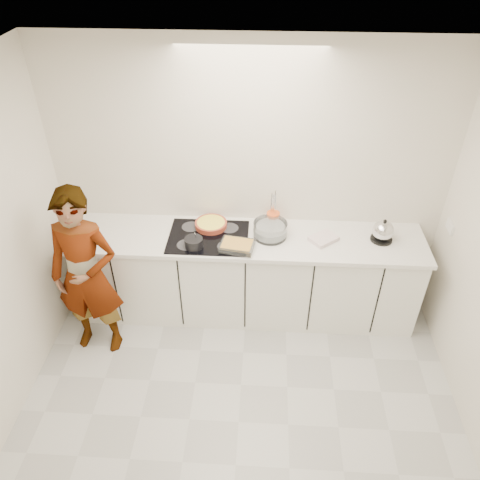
# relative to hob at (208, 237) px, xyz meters

# --- Properties ---
(floor) EXTENTS (3.60, 3.20, 0.00)m
(floor) POSITION_rel_hob_xyz_m (0.35, -1.26, -0.92)
(floor) COLOR beige
(floor) RESTS_ON ground
(ceiling) EXTENTS (3.60, 3.20, 0.00)m
(ceiling) POSITION_rel_hob_xyz_m (0.35, -1.26, 1.68)
(ceiling) COLOR white
(ceiling) RESTS_ON wall_back
(wall_back) EXTENTS (3.60, 0.00, 2.60)m
(wall_back) POSITION_rel_hob_xyz_m (0.35, 0.34, 0.38)
(wall_back) COLOR beige
(wall_back) RESTS_ON ground
(base_cabinets) EXTENTS (3.20, 0.58, 0.87)m
(base_cabinets) POSITION_rel_hob_xyz_m (0.35, 0.02, -0.48)
(base_cabinets) COLOR white
(base_cabinets) RESTS_ON floor
(countertop) EXTENTS (3.24, 0.64, 0.04)m
(countertop) POSITION_rel_hob_xyz_m (0.35, 0.02, -0.03)
(countertop) COLOR white
(countertop) RESTS_ON base_cabinets
(hob) EXTENTS (0.72, 0.54, 0.01)m
(hob) POSITION_rel_hob_xyz_m (0.00, 0.00, 0.00)
(hob) COLOR black
(hob) RESTS_ON countertop
(tart_dish) EXTENTS (0.35, 0.35, 0.05)m
(tart_dish) POSITION_rel_hob_xyz_m (0.01, 0.16, 0.03)
(tart_dish) COLOR #A13B26
(tart_dish) RESTS_ON hob
(saucepan) EXTENTS (0.21, 0.21, 0.15)m
(saucepan) POSITION_rel_hob_xyz_m (-0.11, -0.17, 0.05)
(saucepan) COLOR black
(saucepan) RESTS_ON hob
(baking_dish) EXTENTS (0.32, 0.25, 0.06)m
(baking_dish) POSITION_rel_hob_xyz_m (0.27, -0.17, 0.04)
(baking_dish) COLOR silver
(baking_dish) RESTS_ON hob
(mixing_bowl) EXTENTS (0.36, 0.36, 0.14)m
(mixing_bowl) POSITION_rel_hob_xyz_m (0.56, 0.06, 0.06)
(mixing_bowl) COLOR silver
(mixing_bowl) RESTS_ON countertop
(tea_towel) EXTENTS (0.29, 0.28, 0.04)m
(tea_towel) POSITION_rel_hob_xyz_m (1.04, 0.02, 0.01)
(tea_towel) COLOR white
(tea_towel) RESTS_ON countertop
(kettle) EXTENTS (0.23, 0.23, 0.22)m
(kettle) POSITION_rel_hob_xyz_m (1.56, 0.05, 0.09)
(kettle) COLOR black
(kettle) RESTS_ON countertop
(utensil_crock) EXTENTS (0.14, 0.14, 0.15)m
(utensil_crock) POSITION_rel_hob_xyz_m (0.58, 0.21, 0.07)
(utensil_crock) COLOR #E9591F
(utensil_crock) RESTS_ON countertop
(cook) EXTENTS (0.62, 0.43, 1.65)m
(cook) POSITION_rel_hob_xyz_m (-0.99, -0.49, -0.09)
(cook) COLOR white
(cook) RESTS_ON floor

